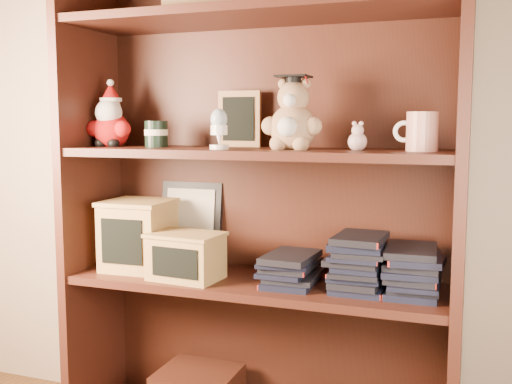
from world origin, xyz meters
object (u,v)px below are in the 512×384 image
(bookcase, at_px, (261,203))
(teacher_mug, at_px, (421,132))
(grad_teddy_bear, at_px, (293,121))
(treats_box, at_px, (138,234))

(bookcase, relative_size, teacher_mug, 13.31)
(bookcase, xyz_separation_m, grad_teddy_bear, (0.12, -0.06, 0.25))
(grad_teddy_bear, relative_size, teacher_mug, 1.82)
(bookcase, distance_m, teacher_mug, 0.53)
(grad_teddy_bear, distance_m, teacher_mug, 0.36)
(grad_teddy_bear, height_order, teacher_mug, grad_teddy_bear)
(grad_teddy_bear, bearing_deg, bookcase, 154.08)
(treats_box, bearing_deg, grad_teddy_bear, -0.62)
(grad_teddy_bear, relative_size, treats_box, 0.97)
(bookcase, height_order, grad_teddy_bear, bookcase)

